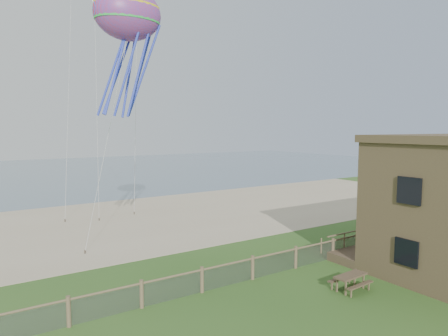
# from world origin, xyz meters

# --- Properties ---
(ground) EXTENTS (160.00, 160.00, 0.00)m
(ground) POSITION_xyz_m (0.00, 0.00, 0.00)
(ground) COLOR #2B501B
(ground) RESTS_ON ground
(sand_beach) EXTENTS (72.00, 20.00, 0.02)m
(sand_beach) POSITION_xyz_m (0.00, 22.00, 0.00)
(sand_beach) COLOR tan
(sand_beach) RESTS_ON ground
(ocean) EXTENTS (160.00, 68.00, 0.02)m
(ocean) POSITION_xyz_m (0.00, 66.00, 0.00)
(ocean) COLOR slate
(ocean) RESTS_ON ground
(chainlink_fence) EXTENTS (36.20, 0.20, 1.25)m
(chainlink_fence) POSITION_xyz_m (0.00, 6.00, 0.55)
(chainlink_fence) COLOR brown
(chainlink_fence) RESTS_ON ground
(motel_deck) EXTENTS (15.00, 2.00, 0.50)m
(motel_deck) POSITION_xyz_m (13.00, 5.00, 0.25)
(motel_deck) COLOR brown
(motel_deck) RESTS_ON ground
(picnic_table) EXTENTS (1.86, 1.45, 0.75)m
(picnic_table) POSITION_xyz_m (3.10, 2.34, 0.38)
(picnic_table) COLOR brown
(picnic_table) RESTS_ON ground
(octopus_kite) EXTENTS (4.27, 3.55, 7.56)m
(octopus_kite) POSITION_xyz_m (-4.12, 12.07, 12.07)
(octopus_kite) COLOR red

